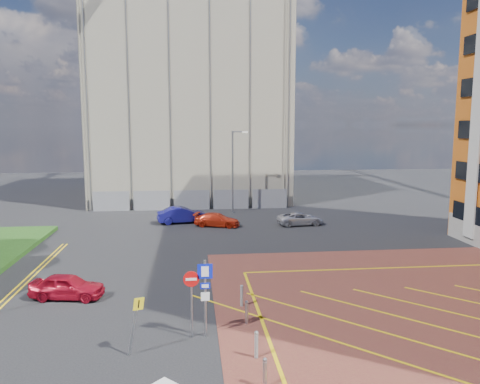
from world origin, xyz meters
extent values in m
plane|color=black|center=(0.00, 0.00, 0.00)|extent=(140.00, 140.00, 0.00)
cylinder|color=#9EA0A8|center=(4.00, 28.00, 4.00)|extent=(0.16, 0.16, 8.00)
cylinder|color=#9EA0A8|center=(4.60, 28.00, 7.88)|extent=(1.20, 0.10, 0.10)
cube|color=silver|center=(5.20, 28.00, 7.85)|extent=(0.50, 0.15, 0.12)
cylinder|color=#9EA0A8|center=(0.50, 1.00, 1.60)|extent=(0.10, 0.10, 3.20)
cube|color=#0B19C1|center=(0.50, 0.97, 2.75)|extent=(0.60, 0.04, 0.60)
cube|color=white|center=(0.50, 0.94, 2.75)|extent=(0.30, 0.02, 0.42)
cube|color=#0B19C1|center=(0.50, 0.97, 2.15)|extent=(0.40, 0.04, 0.25)
cube|color=white|center=(0.50, 0.94, 2.15)|extent=(0.28, 0.02, 0.14)
cube|color=white|center=(0.50, 0.97, 1.70)|extent=(0.35, 0.04, 0.35)
cylinder|color=#9EA0A8|center=(-0.05, 1.00, 1.35)|extent=(0.08, 0.08, 2.70)
cylinder|color=red|center=(-0.05, 0.97, 2.45)|extent=(0.64, 0.04, 0.64)
cube|color=white|center=(-0.05, 0.94, 2.45)|extent=(0.44, 0.02, 0.10)
cylinder|color=#9EA0A8|center=(-2.20, -0.28, 1.10)|extent=(0.49, 0.08, 2.18)
cube|color=yellow|center=(-1.98, -0.31, 2.00)|extent=(0.40, 0.40, 0.53)
cylinder|color=#9EA0A8|center=(2.30, -3.00, 0.47)|extent=(0.14, 0.14, 0.90)
cylinder|color=black|center=(2.30, -1.00, 0.47)|extent=(0.14, 0.14, 0.90)
cylinder|color=#9EA0A8|center=(2.30, 2.00, 0.47)|extent=(0.14, 0.14, 0.90)
cylinder|color=black|center=(2.30, 4.00, 0.47)|extent=(0.14, 0.14, 0.90)
cube|color=gray|center=(0.00, 40.00, 11.00)|extent=(21.20, 19.20, 22.00)
cube|color=gold|center=(2.00, 42.00, 17.00)|extent=(0.90, 0.90, 34.00)
cube|color=gray|center=(1.00, 30.00, 1.00)|extent=(21.60, 0.06, 2.00)
imported|color=#B00F24|center=(-6.18, 5.96, 0.61)|extent=(3.77, 2.00, 1.22)
imported|color=navy|center=(-0.86, 23.55, 0.71)|extent=(4.49, 2.21, 1.42)
imported|color=red|center=(2.11, 21.83, 0.56)|extent=(4.16, 2.65, 1.12)
imported|color=#BBBAC2|center=(9.26, 21.66, 0.55)|extent=(4.13, 2.25, 1.10)
camera|label=1|loc=(0.03, -17.03, 8.51)|focal=35.00mm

